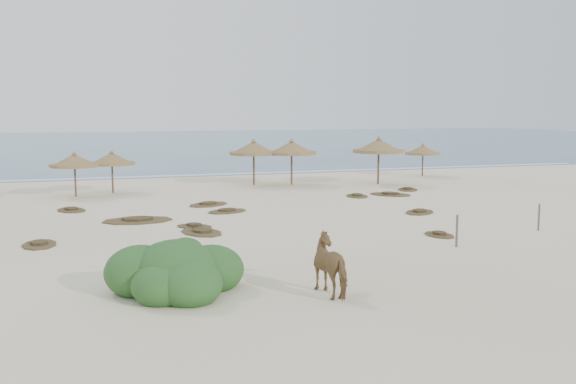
# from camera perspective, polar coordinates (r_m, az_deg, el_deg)

# --- Properties ---
(ground) EXTENTS (160.00, 160.00, 0.00)m
(ground) POSITION_cam_1_polar(r_m,az_deg,el_deg) (23.50, 1.03, -4.74)
(ground) COLOR beige
(ground) RESTS_ON ground
(ocean) EXTENTS (200.00, 100.00, 0.01)m
(ocean) POSITION_cam_1_polar(r_m,az_deg,el_deg) (97.12, -13.66, 4.25)
(ocean) COLOR navy
(ocean) RESTS_ON ground
(foam_line) EXTENTS (70.00, 0.60, 0.01)m
(foam_line) POSITION_cam_1_polar(r_m,az_deg,el_deg) (48.55, -9.08, 1.46)
(foam_line) COLOR white
(foam_line) RESTS_ON ground
(palapa_1) EXTENTS (3.42, 3.42, 2.56)m
(palapa_1) POSITION_cam_1_polar(r_m,az_deg,el_deg) (39.30, -15.39, 2.81)
(palapa_1) COLOR brown
(palapa_1) RESTS_ON ground
(palapa_2) EXTENTS (3.34, 3.34, 2.59)m
(palapa_2) POSITION_cam_1_polar(r_m,az_deg,el_deg) (38.19, -18.45, 2.61)
(palapa_2) COLOR brown
(palapa_2) RESTS_ON ground
(palapa_3) EXTENTS (3.93, 3.93, 3.04)m
(palapa_3) POSITION_cam_1_polar(r_m,az_deg,el_deg) (41.94, -3.07, 3.85)
(palapa_3) COLOR brown
(palapa_3) RESTS_ON ground
(palapa_4) EXTENTS (3.32, 3.32, 3.06)m
(palapa_4) POSITION_cam_1_polar(r_m,az_deg,el_deg) (41.99, 0.32, 3.88)
(palapa_4) COLOR brown
(palapa_4) RESTS_ON ground
(palapa_5) EXTENTS (4.39, 4.39, 3.21)m
(palapa_5) POSITION_cam_1_polar(r_m,az_deg,el_deg) (42.67, 8.07, 4.02)
(palapa_5) COLOR brown
(palapa_5) RESTS_ON ground
(palapa_6) EXTENTS (2.91, 2.91, 2.46)m
(palapa_6) POSITION_cam_1_polar(r_m,az_deg,el_deg) (48.48, 11.91, 3.64)
(palapa_6) COLOR brown
(palapa_6) RESTS_ON ground
(horse) EXTENTS (1.12, 1.99, 1.59)m
(horse) POSITION_cam_1_polar(r_m,az_deg,el_deg) (17.28, 4.10, -6.48)
(horse) COLOR olive
(horse) RESTS_ON ground
(fence_post_near) EXTENTS (0.09, 0.09, 1.17)m
(fence_post_near) POSITION_cam_1_polar(r_m,az_deg,el_deg) (23.85, 14.78, -3.37)
(fence_post_near) COLOR #625A49
(fence_post_near) RESTS_ON ground
(fence_post_far) EXTENTS (0.09, 0.09, 1.11)m
(fence_post_far) POSITION_cam_1_polar(r_m,az_deg,el_deg) (28.09, 21.41, -2.10)
(fence_post_far) COLOR #625A49
(fence_post_far) RESTS_ON ground
(bush) EXTENTS (3.80, 3.35, 1.70)m
(bush) POSITION_cam_1_polar(r_m,az_deg,el_deg) (17.62, -9.86, -7.10)
(bush) COLOR #336129
(bush) RESTS_ON ground
(scrub_0) EXTENTS (1.24, 1.88, 0.16)m
(scrub_0) POSITION_cam_1_polar(r_m,az_deg,el_deg) (25.10, -21.24, -4.34)
(scrub_0) COLOR brown
(scrub_0) RESTS_ON ground
(scrub_1) EXTENTS (3.15, 2.10, 0.16)m
(scrub_1) POSITION_cam_1_polar(r_m,az_deg,el_deg) (29.21, -13.23, -2.44)
(scrub_1) COLOR brown
(scrub_1) RESTS_ON ground
(scrub_2) EXTENTS (1.89, 1.85, 0.16)m
(scrub_2) POSITION_cam_1_polar(r_m,az_deg,el_deg) (27.27, -8.33, -3.01)
(scrub_2) COLOR brown
(scrub_2) RESTS_ON ground
(scrub_3) EXTENTS (2.39, 2.00, 0.16)m
(scrub_3) POSITION_cam_1_polar(r_m,az_deg,el_deg) (31.09, -5.44, -1.69)
(scrub_3) COLOR brown
(scrub_3) RESTS_ON ground
(scrub_4) EXTENTS (2.25, 2.21, 0.16)m
(scrub_4) POSITION_cam_1_polar(r_m,az_deg,el_deg) (31.33, 11.61, -1.74)
(scrub_4) COLOR brown
(scrub_4) RESTS_ON ground
(scrub_5) EXTENTS (2.85, 2.87, 0.16)m
(scrub_5) POSITION_cam_1_polar(r_m,az_deg,el_deg) (37.52, 9.09, -0.19)
(scrub_5) COLOR brown
(scrub_5) RESTS_ON ground
(scrub_6) EXTENTS (1.80, 2.23, 0.16)m
(scrub_6) POSITION_cam_1_polar(r_m,az_deg,el_deg) (33.06, -18.71, -1.50)
(scrub_6) COLOR brown
(scrub_6) RESTS_ON ground
(scrub_7) EXTENTS (1.51, 2.02, 0.16)m
(scrub_7) POSITION_cam_1_polar(r_m,az_deg,el_deg) (36.61, 6.16, -0.33)
(scrub_7) COLOR brown
(scrub_7) RESTS_ON ground
(scrub_9) EXTENTS (2.04, 2.53, 0.16)m
(scrub_9) POSITION_cam_1_polar(r_m,az_deg,el_deg) (25.96, -7.69, -3.52)
(scrub_9) COLOR brown
(scrub_9) RESTS_ON ground
(scrub_10) EXTENTS (1.90, 2.19, 0.16)m
(scrub_10) POSITION_cam_1_polar(r_m,az_deg,el_deg) (39.97, 10.60, 0.24)
(scrub_10) COLOR brown
(scrub_10) RESTS_ON ground
(scrub_11) EXTENTS (2.11, 1.73, 0.16)m
(scrub_11) POSITION_cam_1_polar(r_m,az_deg,el_deg) (22.42, -10.14, -5.31)
(scrub_11) COLOR brown
(scrub_11) RESTS_ON ground
(scrub_12) EXTENTS (1.05, 1.54, 0.16)m
(scrub_12) POSITION_cam_1_polar(r_m,az_deg,el_deg) (25.87, 13.30, -3.70)
(scrub_12) COLOR brown
(scrub_12) RESTS_ON ground
(scrub_13) EXTENTS (2.72, 2.43, 0.16)m
(scrub_13) POSITION_cam_1_polar(r_m,az_deg,el_deg) (33.41, -7.11, -1.08)
(scrub_13) COLOR brown
(scrub_13) RESTS_ON ground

